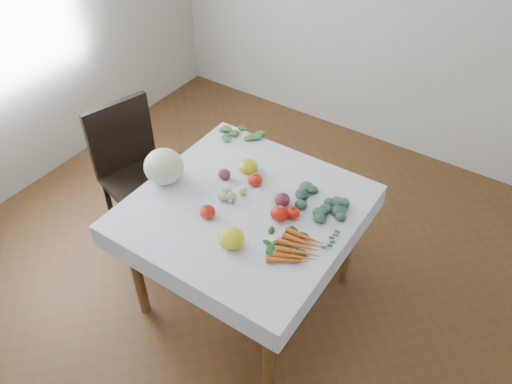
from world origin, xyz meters
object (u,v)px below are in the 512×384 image
table (245,219)px  cabbage (164,167)px  heirloom_back (248,166)px  carrot_bunch (299,249)px  chair (133,164)px

table → cabbage: (-0.48, -0.08, 0.20)m
heirloom_back → carrot_bunch: size_ratio=0.42×
carrot_bunch → heirloom_back: bearing=146.3°
chair → heirloom_back: size_ratio=8.51×
heirloom_back → carrot_bunch: 0.65m
chair → carrot_bunch: (1.34, -0.22, 0.23)m
cabbage → chair: bearing=159.6°
table → heirloom_back: bearing=120.9°
cabbage → heirloom_back: (0.34, 0.32, -0.06)m
cabbage → carrot_bunch: cabbage is taller
table → chair: (-0.95, 0.10, -0.11)m
table → cabbage: 0.53m
table → cabbage: cabbage is taller
chair → cabbage: bearing=-20.4°
carrot_bunch → cabbage: bearing=177.1°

